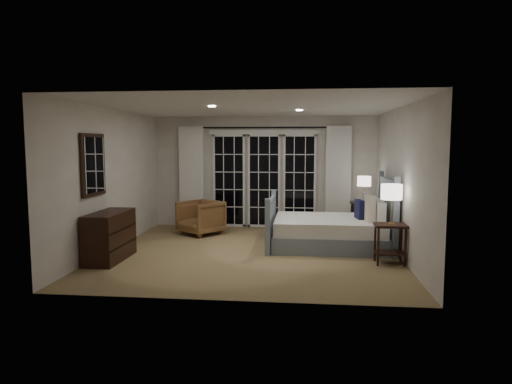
# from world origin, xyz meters

# --- Properties ---
(floor) EXTENTS (5.00, 5.00, 0.00)m
(floor) POSITION_xyz_m (0.00, 0.00, 0.00)
(floor) COLOR olive
(floor) RESTS_ON ground
(ceiling) EXTENTS (5.00, 5.00, 0.00)m
(ceiling) POSITION_xyz_m (0.00, 0.00, 2.50)
(ceiling) COLOR silver
(ceiling) RESTS_ON wall_back
(wall_left) EXTENTS (0.02, 5.00, 2.50)m
(wall_left) POSITION_xyz_m (-2.50, 0.00, 1.25)
(wall_left) COLOR silver
(wall_left) RESTS_ON floor
(wall_right) EXTENTS (0.02, 5.00, 2.50)m
(wall_right) POSITION_xyz_m (2.50, 0.00, 1.25)
(wall_right) COLOR silver
(wall_right) RESTS_ON floor
(wall_back) EXTENTS (5.00, 0.02, 2.50)m
(wall_back) POSITION_xyz_m (0.00, 2.50, 1.25)
(wall_back) COLOR silver
(wall_back) RESTS_ON floor
(wall_front) EXTENTS (5.00, 0.02, 2.50)m
(wall_front) POSITION_xyz_m (0.00, -2.50, 1.25)
(wall_front) COLOR silver
(wall_front) RESTS_ON floor
(french_doors) EXTENTS (2.50, 0.04, 2.20)m
(french_doors) POSITION_xyz_m (0.00, 2.46, 1.09)
(french_doors) COLOR black
(french_doors) RESTS_ON wall_back
(curtain_rod) EXTENTS (3.50, 0.03, 0.03)m
(curtain_rod) POSITION_xyz_m (0.00, 2.40, 2.25)
(curtain_rod) COLOR black
(curtain_rod) RESTS_ON wall_back
(curtain_left) EXTENTS (0.55, 0.10, 2.25)m
(curtain_left) POSITION_xyz_m (-1.65, 2.38, 1.15)
(curtain_left) COLOR white
(curtain_left) RESTS_ON curtain_rod
(curtain_right) EXTENTS (0.55, 0.10, 2.25)m
(curtain_right) POSITION_xyz_m (1.65, 2.38, 1.15)
(curtain_right) COLOR white
(curtain_right) RESTS_ON curtain_rod
(downlight_a) EXTENTS (0.12, 0.12, 0.01)m
(downlight_a) POSITION_xyz_m (0.80, 0.60, 2.49)
(downlight_a) COLOR white
(downlight_a) RESTS_ON ceiling
(downlight_b) EXTENTS (0.12, 0.12, 0.01)m
(downlight_b) POSITION_xyz_m (-0.60, -0.40, 2.49)
(downlight_b) COLOR white
(downlight_b) RESTS_ON ceiling
(bed) EXTENTS (2.17, 1.55, 1.26)m
(bed) POSITION_xyz_m (1.42, 0.57, 0.32)
(bed) COLOR slate
(bed) RESTS_ON floor
(nightstand_left) EXTENTS (0.49, 0.39, 0.63)m
(nightstand_left) POSITION_xyz_m (2.25, -0.54, 0.42)
(nightstand_left) COLOR black
(nightstand_left) RESTS_ON floor
(nightstand_right) EXTENTS (0.52, 0.42, 0.68)m
(nightstand_right) POSITION_xyz_m (2.14, 1.80, 0.45)
(nightstand_right) COLOR black
(nightstand_right) RESTS_ON floor
(lamp_left) EXTENTS (0.33, 0.33, 0.63)m
(lamp_left) POSITION_xyz_m (2.25, -0.54, 1.14)
(lamp_left) COLOR tan
(lamp_left) RESTS_ON nightstand_left
(lamp_right) EXTENTS (0.28, 0.28, 0.54)m
(lamp_right) POSITION_xyz_m (2.14, 1.80, 1.11)
(lamp_right) COLOR tan
(lamp_right) RESTS_ON nightstand_right
(armchair) EXTENTS (1.08, 1.08, 0.71)m
(armchair) POSITION_xyz_m (-1.24, 1.47, 0.36)
(armchair) COLOR brown
(armchair) RESTS_ON floor
(dresser) EXTENTS (0.47, 1.11, 0.79)m
(dresser) POSITION_xyz_m (-2.23, -0.78, 0.39)
(dresser) COLOR black
(dresser) RESTS_ON floor
(mirror) EXTENTS (0.05, 0.85, 1.00)m
(mirror) POSITION_xyz_m (-2.47, -0.78, 1.55)
(mirror) COLOR black
(mirror) RESTS_ON wall_left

